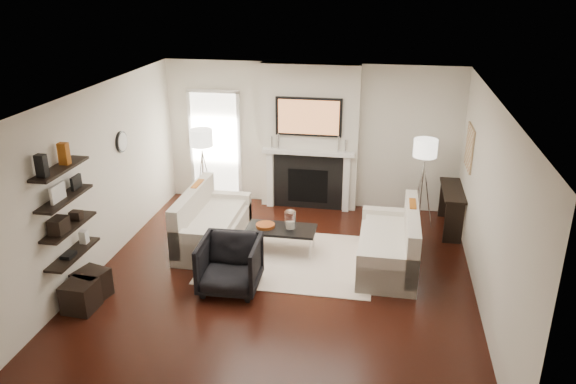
% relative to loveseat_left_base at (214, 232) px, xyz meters
% --- Properties ---
extents(room_envelope, '(6.00, 6.00, 6.00)m').
position_rel_loveseat_left_base_xyz_m(room_envelope, '(1.31, -0.96, 1.14)').
color(room_envelope, black).
rests_on(room_envelope, ground).
extents(chimney_breast, '(1.80, 0.25, 2.70)m').
position_rel_loveseat_left_base_xyz_m(chimney_breast, '(1.31, 1.92, 1.14)').
color(chimney_breast, silver).
rests_on(chimney_breast, floor).
extents(fireplace_surround, '(1.30, 0.02, 1.04)m').
position_rel_loveseat_left_base_xyz_m(fireplace_surround, '(1.31, 1.78, 0.31)').
color(fireplace_surround, black).
rests_on(fireplace_surround, floor).
extents(firebox, '(0.75, 0.02, 0.65)m').
position_rel_loveseat_left_base_xyz_m(firebox, '(1.31, 1.78, 0.24)').
color(firebox, black).
rests_on(firebox, floor).
extents(mantel_pilaster_l, '(0.12, 0.08, 1.10)m').
position_rel_loveseat_left_base_xyz_m(mantel_pilaster_l, '(0.59, 1.75, 0.34)').
color(mantel_pilaster_l, white).
rests_on(mantel_pilaster_l, floor).
extents(mantel_pilaster_r, '(0.12, 0.08, 1.10)m').
position_rel_loveseat_left_base_xyz_m(mantel_pilaster_r, '(2.03, 1.75, 0.34)').
color(mantel_pilaster_r, white).
rests_on(mantel_pilaster_r, floor).
extents(mantel_shelf, '(1.70, 0.18, 0.07)m').
position_rel_loveseat_left_base_xyz_m(mantel_shelf, '(1.31, 1.73, 0.91)').
color(mantel_shelf, white).
rests_on(mantel_shelf, chimney_breast).
extents(tv_body, '(1.20, 0.06, 0.70)m').
position_rel_loveseat_left_base_xyz_m(tv_body, '(1.31, 1.76, 1.57)').
color(tv_body, black).
rests_on(tv_body, chimney_breast).
extents(tv_screen, '(1.10, 0.00, 0.62)m').
position_rel_loveseat_left_base_xyz_m(tv_screen, '(1.31, 1.73, 1.57)').
color(tv_screen, '#BF723F').
rests_on(tv_screen, tv_body).
extents(candlestick_l_tall, '(0.04, 0.04, 0.30)m').
position_rel_loveseat_left_base_xyz_m(candlestick_l_tall, '(0.76, 1.74, 1.09)').
color(candlestick_l_tall, silver).
rests_on(candlestick_l_tall, mantel_shelf).
extents(candlestick_l_short, '(0.04, 0.04, 0.24)m').
position_rel_loveseat_left_base_xyz_m(candlestick_l_short, '(0.63, 1.74, 1.06)').
color(candlestick_l_short, silver).
rests_on(candlestick_l_short, mantel_shelf).
extents(candlestick_r_tall, '(0.04, 0.04, 0.30)m').
position_rel_loveseat_left_base_xyz_m(candlestick_r_tall, '(1.86, 1.74, 1.09)').
color(candlestick_r_tall, silver).
rests_on(candlestick_r_tall, mantel_shelf).
extents(candlestick_r_short, '(0.04, 0.04, 0.24)m').
position_rel_loveseat_left_base_xyz_m(candlestick_r_short, '(1.99, 1.74, 1.06)').
color(candlestick_r_short, silver).
rests_on(candlestick_r_short, mantel_shelf).
extents(hallway_panel, '(0.90, 0.02, 2.10)m').
position_rel_loveseat_left_base_xyz_m(hallway_panel, '(-0.54, 2.02, 0.84)').
color(hallway_panel, white).
rests_on(hallway_panel, floor).
extents(door_trim_l, '(0.06, 0.06, 2.16)m').
position_rel_loveseat_left_base_xyz_m(door_trim_l, '(-1.02, 2.00, 0.84)').
color(door_trim_l, white).
rests_on(door_trim_l, floor).
extents(door_trim_r, '(0.06, 0.06, 2.16)m').
position_rel_loveseat_left_base_xyz_m(door_trim_r, '(-0.06, 2.00, 0.84)').
color(door_trim_r, white).
rests_on(door_trim_r, floor).
extents(door_trim_top, '(1.02, 0.06, 0.06)m').
position_rel_loveseat_left_base_xyz_m(door_trim_top, '(-0.54, 2.00, 1.92)').
color(door_trim_top, white).
rests_on(door_trim_top, wall_back).
extents(rug, '(2.60, 2.00, 0.01)m').
position_rel_loveseat_left_base_xyz_m(rug, '(1.33, -0.32, -0.20)').
color(rug, beige).
rests_on(rug, floor).
extents(loveseat_left_base, '(0.85, 1.80, 0.42)m').
position_rel_loveseat_left_base_xyz_m(loveseat_left_base, '(0.00, 0.00, 0.00)').
color(loveseat_left_base, beige).
rests_on(loveseat_left_base, floor).
extents(loveseat_left_back, '(0.18, 1.80, 0.80)m').
position_rel_loveseat_left_base_xyz_m(loveseat_left_back, '(-0.33, 0.00, 0.32)').
color(loveseat_left_back, beige).
rests_on(loveseat_left_back, floor).
extents(loveseat_left_arm_n, '(0.85, 0.18, 0.60)m').
position_rel_loveseat_left_base_xyz_m(loveseat_left_arm_n, '(0.00, -0.81, 0.09)').
color(loveseat_left_arm_n, beige).
rests_on(loveseat_left_arm_n, floor).
extents(loveseat_left_arm_s, '(0.85, 0.18, 0.60)m').
position_rel_loveseat_left_base_xyz_m(loveseat_left_arm_s, '(0.00, 0.81, 0.09)').
color(loveseat_left_arm_s, beige).
rests_on(loveseat_left_arm_s, floor).
extents(loveseat_left_cushion, '(0.63, 1.44, 0.10)m').
position_rel_loveseat_left_base_xyz_m(loveseat_left_cushion, '(0.05, -0.00, 0.26)').
color(loveseat_left_cushion, beige).
rests_on(loveseat_left_cushion, loveseat_left_base).
extents(pillow_left_orange, '(0.10, 0.42, 0.42)m').
position_rel_loveseat_left_base_xyz_m(pillow_left_orange, '(-0.33, 0.30, 0.52)').
color(pillow_left_orange, '#A35414').
rests_on(pillow_left_orange, loveseat_left_cushion).
extents(pillow_left_charcoal, '(0.10, 0.40, 0.40)m').
position_rel_loveseat_left_base_xyz_m(pillow_left_charcoal, '(-0.33, -0.30, 0.51)').
color(pillow_left_charcoal, black).
rests_on(pillow_left_charcoal, loveseat_left_cushion).
extents(loveseat_right_base, '(0.85, 1.80, 0.42)m').
position_rel_loveseat_left_base_xyz_m(loveseat_right_base, '(2.82, -0.25, 0.00)').
color(loveseat_right_base, beige).
rests_on(loveseat_right_base, floor).
extents(loveseat_right_back, '(0.18, 1.80, 0.80)m').
position_rel_loveseat_left_base_xyz_m(loveseat_right_back, '(3.15, -0.25, 0.32)').
color(loveseat_right_back, beige).
rests_on(loveseat_right_back, floor).
extents(loveseat_right_arm_n, '(0.85, 0.18, 0.60)m').
position_rel_loveseat_left_base_xyz_m(loveseat_right_arm_n, '(2.82, -1.06, 0.09)').
color(loveseat_right_arm_n, beige).
rests_on(loveseat_right_arm_n, floor).
extents(loveseat_right_arm_s, '(0.85, 0.18, 0.60)m').
position_rel_loveseat_left_base_xyz_m(loveseat_right_arm_s, '(2.82, 0.56, 0.09)').
color(loveseat_right_arm_s, beige).
rests_on(loveseat_right_arm_s, floor).
extents(loveseat_right_cushion, '(0.63, 1.44, 0.10)m').
position_rel_loveseat_left_base_xyz_m(loveseat_right_cushion, '(2.77, -0.25, 0.26)').
color(loveseat_right_cushion, beige).
rests_on(loveseat_right_cushion, loveseat_right_base).
extents(pillow_right_orange, '(0.10, 0.42, 0.42)m').
position_rel_loveseat_left_base_xyz_m(pillow_right_orange, '(3.15, 0.05, 0.52)').
color(pillow_right_orange, '#A35414').
rests_on(pillow_right_orange, loveseat_right_cushion).
extents(pillow_right_charcoal, '(0.10, 0.40, 0.40)m').
position_rel_loveseat_left_base_xyz_m(pillow_right_charcoal, '(3.15, -0.55, 0.51)').
color(pillow_right_charcoal, black).
rests_on(pillow_right_charcoal, loveseat_right_cushion).
extents(coffee_table, '(1.10, 0.55, 0.04)m').
position_rel_loveseat_left_base_xyz_m(coffee_table, '(1.14, -0.09, 0.19)').
color(coffee_table, black).
rests_on(coffee_table, floor).
extents(coffee_leg_nw, '(0.02, 0.02, 0.38)m').
position_rel_loveseat_left_base_xyz_m(coffee_leg_nw, '(0.64, -0.31, -0.02)').
color(coffee_leg_nw, silver).
rests_on(coffee_leg_nw, floor).
extents(coffee_leg_ne, '(0.02, 0.02, 0.38)m').
position_rel_loveseat_left_base_xyz_m(coffee_leg_ne, '(1.64, -0.31, -0.02)').
color(coffee_leg_ne, silver).
rests_on(coffee_leg_ne, floor).
extents(coffee_leg_sw, '(0.02, 0.02, 0.38)m').
position_rel_loveseat_left_base_xyz_m(coffee_leg_sw, '(0.64, 0.13, -0.02)').
color(coffee_leg_sw, silver).
rests_on(coffee_leg_sw, floor).
extents(coffee_leg_se, '(0.02, 0.02, 0.38)m').
position_rel_loveseat_left_base_xyz_m(coffee_leg_se, '(1.64, 0.13, -0.02)').
color(coffee_leg_se, silver).
rests_on(coffee_leg_se, floor).
extents(hurricane_glass, '(0.18, 0.18, 0.32)m').
position_rel_loveseat_left_base_xyz_m(hurricane_glass, '(1.29, -0.09, 0.35)').
color(hurricane_glass, white).
rests_on(hurricane_glass, coffee_table).
extents(hurricane_candle, '(0.09, 0.09, 0.13)m').
position_rel_loveseat_left_base_xyz_m(hurricane_candle, '(1.29, -0.09, 0.29)').
color(hurricane_candle, white).
rests_on(hurricane_candle, coffee_table).
extents(copper_bowl, '(0.30, 0.30, 0.05)m').
position_rel_loveseat_left_base_xyz_m(copper_bowl, '(0.89, -0.09, 0.24)').
color(copper_bowl, '#AE4E1D').
rests_on(copper_bowl, coffee_table).
extents(armchair, '(0.84, 0.79, 0.84)m').
position_rel_loveseat_left_base_xyz_m(armchair, '(0.65, -1.32, 0.21)').
color(armchair, black).
rests_on(armchair, floor).
extents(lamp_left_post, '(0.02, 0.02, 1.20)m').
position_rel_loveseat_left_base_xyz_m(lamp_left_post, '(-0.54, 1.22, 0.39)').
color(lamp_left_post, silver).
rests_on(lamp_left_post, floor).
extents(lamp_left_shade, '(0.40, 0.40, 0.30)m').
position_rel_loveseat_left_base_xyz_m(lamp_left_shade, '(-0.54, 1.22, 1.24)').
color(lamp_left_shade, white).
rests_on(lamp_left_shade, lamp_left_post).
extents(lamp_left_leg_a, '(0.25, 0.02, 1.23)m').
position_rel_loveseat_left_base_xyz_m(lamp_left_leg_a, '(-0.43, 1.22, 0.39)').
color(lamp_left_leg_a, silver).
rests_on(lamp_left_leg_a, floor).
extents(lamp_left_leg_b, '(0.14, 0.22, 1.23)m').
position_rel_loveseat_left_base_xyz_m(lamp_left_leg_b, '(-0.60, 1.32, 0.39)').
color(lamp_left_leg_b, silver).
rests_on(lamp_left_leg_b, floor).
extents(lamp_left_leg_c, '(0.14, 0.22, 1.23)m').
position_rel_loveseat_left_base_xyz_m(lamp_left_leg_c, '(-0.60, 1.13, 0.39)').
color(lamp_left_leg_c, silver).
rests_on(lamp_left_leg_c, floor).
extents(lamp_right_post, '(0.02, 0.02, 1.20)m').
position_rel_loveseat_left_base_xyz_m(lamp_right_post, '(3.36, 1.28, 0.39)').
color(lamp_right_post, silver).
rests_on(lamp_right_post, floor).
extents(lamp_right_shade, '(0.40, 0.40, 0.30)m').
position_rel_loveseat_left_base_xyz_m(lamp_right_shade, '(3.36, 1.28, 1.24)').
color(lamp_right_shade, white).
rests_on(lamp_right_shade, lamp_right_post).
extents(lamp_right_leg_a, '(0.25, 0.02, 1.23)m').
position_rel_loveseat_left_base_xyz_m(lamp_right_leg_a, '(3.47, 1.28, 0.39)').
color(lamp_right_leg_a, silver).
rests_on(lamp_right_leg_a, floor).
extents(lamp_right_leg_b, '(0.14, 0.22, 1.23)m').
position_rel_loveseat_left_base_xyz_m(lamp_right_leg_b, '(3.30, 1.38, 0.39)').
color(lamp_right_leg_b, silver).
rests_on(lamp_right_leg_b, floor).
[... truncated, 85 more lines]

